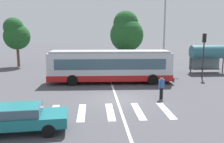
{
  "coord_description": "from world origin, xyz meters",
  "views": [
    {
      "loc": [
        -1.73,
        -16.84,
        4.99
      ],
      "look_at": [
        -0.07,
        4.48,
        1.3
      ],
      "focal_mm": 38.83,
      "sensor_mm": 36.0,
      "label": 1
    }
  ],
  "objects_px": {
    "traffic_light_far_corner": "(204,48)",
    "parked_car_silver": "(79,64)",
    "city_transit_bus": "(110,66)",
    "parked_car_white": "(101,64)",
    "foreground_sedan": "(20,117)",
    "twin_arm_street_lamp": "(165,24)",
    "pedestrian_crossing_street": "(162,86)",
    "background_tree_left": "(16,34)",
    "parked_car_black": "(122,64)",
    "parked_car_champagne": "(142,63)",
    "background_tree_right": "(126,32)",
    "bus_stop_shelter": "(208,52)"
  },
  "relations": [
    {
      "from": "background_tree_left",
      "to": "twin_arm_street_lamp",
      "type": "bearing_deg",
      "value": -13.2
    },
    {
      "from": "background_tree_right",
      "to": "bus_stop_shelter",
      "type": "bearing_deg",
      "value": -50.38
    },
    {
      "from": "parked_car_champagne",
      "to": "parked_car_white",
      "type": "bearing_deg",
      "value": -179.83
    },
    {
      "from": "city_transit_bus",
      "to": "twin_arm_street_lamp",
      "type": "distance_m",
      "value": 10.52
    },
    {
      "from": "traffic_light_far_corner",
      "to": "parked_car_silver",
      "type": "bearing_deg",
      "value": 156.16
    },
    {
      "from": "traffic_light_far_corner",
      "to": "bus_stop_shelter",
      "type": "relative_size",
      "value": 1.16
    },
    {
      "from": "background_tree_left",
      "to": "pedestrian_crossing_street",
      "type": "bearing_deg",
      "value": -48.08
    },
    {
      "from": "pedestrian_crossing_street",
      "to": "twin_arm_street_lamp",
      "type": "bearing_deg",
      "value": 73.24
    },
    {
      "from": "parked_car_black",
      "to": "traffic_light_far_corner",
      "type": "height_order",
      "value": "traffic_light_far_corner"
    },
    {
      "from": "parked_car_silver",
      "to": "traffic_light_far_corner",
      "type": "xyz_separation_m",
      "value": [
        13.18,
        -5.82,
        2.34
      ]
    },
    {
      "from": "parked_car_white",
      "to": "background_tree_right",
      "type": "distance_m",
      "value": 8.64
    },
    {
      "from": "parked_car_champagne",
      "to": "twin_arm_street_lamp",
      "type": "bearing_deg",
      "value": -23.96
    },
    {
      "from": "parked_car_white",
      "to": "parked_car_black",
      "type": "height_order",
      "value": "same"
    },
    {
      "from": "bus_stop_shelter",
      "to": "background_tree_left",
      "type": "height_order",
      "value": "background_tree_left"
    },
    {
      "from": "parked_car_white",
      "to": "parked_car_champagne",
      "type": "relative_size",
      "value": 1.01
    },
    {
      "from": "city_transit_bus",
      "to": "background_tree_right",
      "type": "distance_m",
      "value": 14.93
    },
    {
      "from": "foreground_sedan",
      "to": "twin_arm_street_lamp",
      "type": "xyz_separation_m",
      "value": [
        12.28,
        17.63,
        4.9
      ]
    },
    {
      "from": "parked_car_black",
      "to": "parked_car_champagne",
      "type": "distance_m",
      "value": 2.68
    },
    {
      "from": "background_tree_left",
      "to": "city_transit_bus",
      "type": "bearing_deg",
      "value": -42.96
    },
    {
      "from": "foreground_sedan",
      "to": "parked_car_white",
      "type": "distance_m",
      "value": 19.24
    },
    {
      "from": "twin_arm_street_lamp",
      "to": "background_tree_left",
      "type": "bearing_deg",
      "value": 166.8
    },
    {
      "from": "parked_car_silver",
      "to": "background_tree_right",
      "type": "height_order",
      "value": "background_tree_right"
    },
    {
      "from": "bus_stop_shelter",
      "to": "parked_car_silver",
      "type": "bearing_deg",
      "value": 168.32
    },
    {
      "from": "parked_car_black",
      "to": "pedestrian_crossing_street",
      "type": "bearing_deg",
      "value": -84.29
    },
    {
      "from": "traffic_light_far_corner",
      "to": "bus_stop_shelter",
      "type": "distance_m",
      "value": 3.34
    },
    {
      "from": "parked_car_white",
      "to": "parked_car_silver",
      "type": "bearing_deg",
      "value": -174.79
    },
    {
      "from": "parked_car_silver",
      "to": "parked_car_champagne",
      "type": "distance_m",
      "value": 8.01
    },
    {
      "from": "foreground_sedan",
      "to": "parked_car_champagne",
      "type": "height_order",
      "value": "same"
    },
    {
      "from": "parked_car_black",
      "to": "bus_stop_shelter",
      "type": "distance_m",
      "value": 10.24
    },
    {
      "from": "bus_stop_shelter",
      "to": "city_transit_bus",
      "type": "bearing_deg",
      "value": -159.56
    },
    {
      "from": "parked_car_white",
      "to": "twin_arm_street_lamp",
      "type": "relative_size",
      "value": 0.5
    },
    {
      "from": "pedestrian_crossing_street",
      "to": "parked_car_white",
      "type": "height_order",
      "value": "pedestrian_crossing_street"
    },
    {
      "from": "traffic_light_far_corner",
      "to": "twin_arm_street_lamp",
      "type": "height_order",
      "value": "twin_arm_street_lamp"
    },
    {
      "from": "foreground_sedan",
      "to": "bus_stop_shelter",
      "type": "bearing_deg",
      "value": 42.37
    },
    {
      "from": "pedestrian_crossing_street",
      "to": "foreground_sedan",
      "type": "relative_size",
      "value": 0.37
    },
    {
      "from": "parked_car_black",
      "to": "traffic_light_far_corner",
      "type": "distance_m",
      "value": 10.02
    },
    {
      "from": "pedestrian_crossing_street",
      "to": "bus_stop_shelter",
      "type": "xyz_separation_m",
      "value": [
        8.3,
        10.21,
        1.45
      ]
    },
    {
      "from": "foreground_sedan",
      "to": "twin_arm_street_lamp",
      "type": "distance_m",
      "value": 22.04
    },
    {
      "from": "twin_arm_street_lamp",
      "to": "background_tree_left",
      "type": "height_order",
      "value": "twin_arm_street_lamp"
    },
    {
      "from": "city_transit_bus",
      "to": "traffic_light_far_corner",
      "type": "bearing_deg",
      "value": 9.28
    },
    {
      "from": "foreground_sedan",
      "to": "parked_car_white",
      "type": "relative_size",
      "value": 1.01
    },
    {
      "from": "foreground_sedan",
      "to": "background_tree_left",
      "type": "bearing_deg",
      "value": 106.86
    },
    {
      "from": "background_tree_left",
      "to": "parked_car_black",
      "type": "bearing_deg",
      "value": -14.8
    },
    {
      "from": "parked_car_champagne",
      "to": "twin_arm_street_lamp",
      "type": "height_order",
      "value": "twin_arm_street_lamp"
    },
    {
      "from": "city_transit_bus",
      "to": "background_tree_left",
      "type": "relative_size",
      "value": 1.77
    },
    {
      "from": "traffic_light_far_corner",
      "to": "pedestrian_crossing_street",
      "type": "bearing_deg",
      "value": -131.0
    },
    {
      "from": "background_tree_right",
      "to": "city_transit_bus",
      "type": "bearing_deg",
      "value": -103.78
    },
    {
      "from": "city_transit_bus",
      "to": "parked_car_white",
      "type": "distance_m",
      "value": 7.75
    },
    {
      "from": "parked_car_black",
      "to": "parked_car_champagne",
      "type": "xyz_separation_m",
      "value": [
        2.66,
        0.3,
        0.0
      ]
    },
    {
      "from": "foreground_sedan",
      "to": "twin_arm_street_lamp",
      "type": "bearing_deg",
      "value": 55.13
    }
  ]
}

